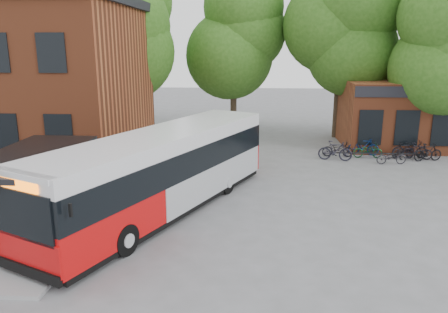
# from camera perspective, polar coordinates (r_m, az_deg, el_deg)

# --- Properties ---
(ground) EXTENTS (100.00, 100.00, 0.00)m
(ground) POSITION_cam_1_polar(r_m,az_deg,el_deg) (15.19, -5.76, -9.47)
(ground) COLOR slate
(bus_shelter) EXTENTS (3.60, 7.00, 2.90)m
(bus_shelter) POSITION_cam_1_polar(r_m,az_deg,el_deg) (15.20, -23.59, -4.78)
(bus_shelter) COLOR #252528
(bus_shelter) RESTS_ON ground
(bike_rail) EXTENTS (5.20, 0.10, 0.38)m
(bike_rail) POSITION_cam_1_polar(r_m,az_deg,el_deg) (25.35, 19.45, 0.04)
(bike_rail) COLOR #252528
(bike_rail) RESTS_ON ground
(tree_0) EXTENTS (7.92, 7.92, 11.00)m
(tree_0) POSITION_cam_1_polar(r_m,az_deg,el_deg) (30.86, -12.25, 12.95)
(tree_0) COLOR #295717
(tree_0) RESTS_ON ground
(tree_1) EXTENTS (7.92, 7.92, 10.40)m
(tree_1) POSITION_cam_1_polar(r_m,az_deg,el_deg) (30.72, 1.28, 12.70)
(tree_1) COLOR #295717
(tree_1) RESTS_ON ground
(tree_2) EXTENTS (7.92, 7.92, 11.00)m
(tree_2) POSITION_cam_1_polar(r_m,az_deg,el_deg) (30.19, 14.92, 12.77)
(tree_2) COLOR #295717
(tree_2) RESTS_ON ground
(tree_3) EXTENTS (7.04, 7.04, 9.28)m
(tree_3) POSITION_cam_1_polar(r_m,az_deg,el_deg) (27.80, 26.68, 9.86)
(tree_3) COLOR #295717
(tree_3) RESTS_ON ground
(city_bus) EXTENTS (7.32, 11.92, 3.04)m
(city_bus) POSITION_cam_1_polar(r_m,az_deg,el_deg) (16.34, -7.98, -2.12)
(city_bus) COLOR red
(city_bus) RESTS_ON ground
(bicycle_0) EXTENTS (1.72, 0.68, 0.89)m
(bicycle_0) POSITION_cam_1_polar(r_m,az_deg,el_deg) (25.29, 14.63, 0.97)
(bicycle_0) COLOR black
(bicycle_0) RESTS_ON ground
(bicycle_1) EXTENTS (1.87, 0.88, 1.08)m
(bicycle_1) POSITION_cam_1_polar(r_m,az_deg,el_deg) (24.39, 14.31, 0.73)
(bicycle_1) COLOR black
(bicycle_1) RESTS_ON ground
(bicycle_2) EXTENTS (1.61, 0.60, 0.84)m
(bicycle_2) POSITION_cam_1_polar(r_m,az_deg,el_deg) (25.50, 18.27, 0.76)
(bicycle_2) COLOR #0E401D
(bicycle_2) RESTS_ON ground
(bicycle_3) EXTENTS (1.77, 0.77, 1.03)m
(bicycle_3) POSITION_cam_1_polar(r_m,az_deg,el_deg) (26.01, 17.76, 1.27)
(bicycle_3) COLOR #0C204B
(bicycle_3) RESTS_ON ground
(bicycle_4) EXTENTS (1.61, 0.69, 0.82)m
(bicycle_4) POSITION_cam_1_polar(r_m,az_deg,el_deg) (24.56, 21.03, -0.02)
(bicycle_4) COLOR #26262B
(bicycle_4) RESTS_ON ground
(bicycle_5) EXTENTS (1.52, 0.92, 0.88)m
(bicycle_5) POSITION_cam_1_polar(r_m,az_deg,el_deg) (26.10, 22.40, 0.74)
(bicycle_5) COLOR black
(bicycle_5) RESTS_ON ground
(bicycle_6) EXTENTS (1.93, 0.77, 0.99)m
(bicycle_6) POSITION_cam_1_polar(r_m,az_deg,el_deg) (26.32, 23.13, 0.89)
(bicycle_6) COLOR black
(bicycle_6) RESTS_ON ground
(bicycle_7) EXTENTS (1.69, 0.84, 0.98)m
(bicycle_7) POSITION_cam_1_polar(r_m,az_deg,el_deg) (25.96, 25.09, 0.50)
(bicycle_7) COLOR black
(bicycle_7) RESTS_ON ground
(bicycle_extra_0) EXTENTS (1.58, 0.77, 0.92)m
(bicycle_extra_0) POSITION_cam_1_polar(r_m,az_deg,el_deg) (26.17, 23.99, 0.65)
(bicycle_extra_0) COLOR black
(bicycle_extra_0) RESTS_ON ground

